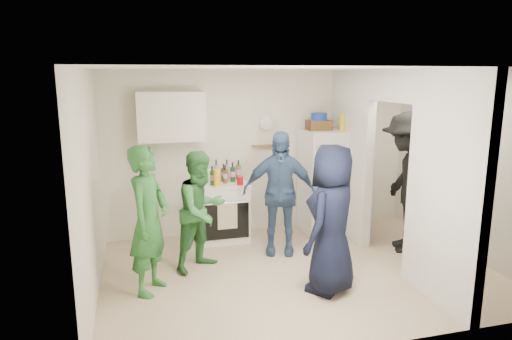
{
  "coord_description": "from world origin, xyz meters",
  "views": [
    {
      "loc": [
        -1.91,
        -5.05,
        2.44
      ],
      "look_at": [
        -0.45,
        0.4,
        1.25
      ],
      "focal_mm": 32.0,
      "sensor_mm": 36.0,
      "label": 1
    }
  ],
  "objects_px": {
    "yellow_cup_stack_top": "(342,122)",
    "person_denim": "(279,193)",
    "blue_bowl": "(319,117)",
    "person_nook": "(406,182)",
    "person_green_center": "(202,211)",
    "person_green_left": "(149,220)",
    "stove": "(223,211)",
    "fridge": "(324,182)",
    "wicker_basket": "(319,125)",
    "person_navy": "(332,219)"
  },
  "relations": [
    {
      "from": "yellow_cup_stack_top",
      "to": "person_denim",
      "type": "height_order",
      "value": "yellow_cup_stack_top"
    },
    {
      "from": "blue_bowl",
      "to": "person_nook",
      "type": "distance_m",
      "value": 1.61
    },
    {
      "from": "blue_bowl",
      "to": "person_green_center",
      "type": "xyz_separation_m",
      "value": [
        -1.95,
        -0.96,
        -1.05
      ]
    },
    {
      "from": "person_green_left",
      "to": "person_denim",
      "type": "xyz_separation_m",
      "value": [
        1.76,
        0.74,
        0.01
      ]
    },
    {
      "from": "stove",
      "to": "person_denim",
      "type": "relative_size",
      "value": 0.51
    },
    {
      "from": "person_green_left",
      "to": "person_green_center",
      "type": "relative_size",
      "value": 1.11
    },
    {
      "from": "fridge",
      "to": "yellow_cup_stack_top",
      "type": "height_order",
      "value": "yellow_cup_stack_top"
    },
    {
      "from": "yellow_cup_stack_top",
      "to": "person_green_left",
      "type": "distance_m",
      "value": 3.32
    },
    {
      "from": "blue_bowl",
      "to": "person_nook",
      "type": "height_order",
      "value": "person_nook"
    },
    {
      "from": "person_green_left",
      "to": "blue_bowl",
      "type": "bearing_deg",
      "value": -33.37
    },
    {
      "from": "blue_bowl",
      "to": "person_green_left",
      "type": "bearing_deg",
      "value": -150.99
    },
    {
      "from": "wicker_basket",
      "to": "person_green_center",
      "type": "xyz_separation_m",
      "value": [
        -1.95,
        -0.96,
        -0.92
      ]
    },
    {
      "from": "person_green_left",
      "to": "person_navy",
      "type": "relative_size",
      "value": 0.99
    },
    {
      "from": "person_denim",
      "to": "person_nook",
      "type": "xyz_separation_m",
      "value": [
        1.73,
        -0.35,
        0.12
      ]
    },
    {
      "from": "wicker_basket",
      "to": "person_denim",
      "type": "xyz_separation_m",
      "value": [
        -0.85,
        -0.71,
        -0.83
      ]
    },
    {
      "from": "wicker_basket",
      "to": "person_green_left",
      "type": "bearing_deg",
      "value": -150.99
    },
    {
      "from": "wicker_basket",
      "to": "person_navy",
      "type": "xyz_separation_m",
      "value": [
        -0.63,
        -1.96,
        -0.83
      ]
    },
    {
      "from": "fridge",
      "to": "wicker_basket",
      "type": "bearing_deg",
      "value": 153.43
    },
    {
      "from": "wicker_basket",
      "to": "person_denim",
      "type": "bearing_deg",
      "value": -140.23
    },
    {
      "from": "person_nook",
      "to": "person_green_left",
      "type": "bearing_deg",
      "value": -62.63
    },
    {
      "from": "person_denim",
      "to": "person_nook",
      "type": "relative_size",
      "value": 0.88
    },
    {
      "from": "stove",
      "to": "wicker_basket",
      "type": "height_order",
      "value": "wicker_basket"
    },
    {
      "from": "stove",
      "to": "blue_bowl",
      "type": "relative_size",
      "value": 3.65
    },
    {
      "from": "stove",
      "to": "fridge",
      "type": "distance_m",
      "value": 1.64
    },
    {
      "from": "person_navy",
      "to": "wicker_basket",
      "type": "bearing_deg",
      "value": -148.25
    },
    {
      "from": "wicker_basket",
      "to": "person_navy",
      "type": "bearing_deg",
      "value": -107.93
    },
    {
      "from": "stove",
      "to": "yellow_cup_stack_top",
      "type": "relative_size",
      "value": 3.5
    },
    {
      "from": "person_green_center",
      "to": "blue_bowl",
      "type": "bearing_deg",
      "value": -7.75
    },
    {
      "from": "person_green_center",
      "to": "person_navy",
      "type": "xyz_separation_m",
      "value": [
        1.32,
        -1.0,
        0.09
      ]
    },
    {
      "from": "person_denim",
      "to": "person_navy",
      "type": "relative_size",
      "value": 1.0
    },
    {
      "from": "person_green_center",
      "to": "person_nook",
      "type": "xyz_separation_m",
      "value": [
        2.83,
        -0.1,
        0.21
      ]
    },
    {
      "from": "blue_bowl",
      "to": "person_denim",
      "type": "height_order",
      "value": "blue_bowl"
    },
    {
      "from": "blue_bowl",
      "to": "person_nook",
      "type": "xyz_separation_m",
      "value": [
        0.88,
        -1.05,
        -0.84
      ]
    },
    {
      "from": "stove",
      "to": "person_nook",
      "type": "distance_m",
      "value": 2.65
    },
    {
      "from": "person_green_center",
      "to": "fridge",
      "type": "bearing_deg",
      "value": -10.03
    },
    {
      "from": "fridge",
      "to": "person_green_center",
      "type": "height_order",
      "value": "fridge"
    },
    {
      "from": "person_navy",
      "to": "person_denim",
      "type": "bearing_deg",
      "value": -120.44
    },
    {
      "from": "yellow_cup_stack_top",
      "to": "person_green_center",
      "type": "relative_size",
      "value": 0.16
    },
    {
      "from": "fridge",
      "to": "person_denim",
      "type": "bearing_deg",
      "value": -145.32
    },
    {
      "from": "fridge",
      "to": "person_green_center",
      "type": "bearing_deg",
      "value": -156.11
    },
    {
      "from": "stove",
      "to": "person_denim",
      "type": "distance_m",
      "value": 1.03
    },
    {
      "from": "wicker_basket",
      "to": "person_navy",
      "type": "relative_size",
      "value": 0.21
    },
    {
      "from": "fridge",
      "to": "person_denim",
      "type": "height_order",
      "value": "person_denim"
    },
    {
      "from": "person_green_left",
      "to": "person_nook",
      "type": "relative_size",
      "value": 0.87
    },
    {
      "from": "fridge",
      "to": "yellow_cup_stack_top",
      "type": "bearing_deg",
      "value": -24.44
    },
    {
      "from": "fridge",
      "to": "blue_bowl",
      "type": "bearing_deg",
      "value": 153.43
    },
    {
      "from": "fridge",
      "to": "person_green_left",
      "type": "relative_size",
      "value": 0.95
    },
    {
      "from": "yellow_cup_stack_top",
      "to": "person_navy",
      "type": "bearing_deg",
      "value": -117.82
    },
    {
      "from": "wicker_basket",
      "to": "person_green_center",
      "type": "bearing_deg",
      "value": -153.83
    },
    {
      "from": "stove",
      "to": "person_denim",
      "type": "xyz_separation_m",
      "value": [
        0.65,
        -0.69,
        0.41
      ]
    }
  ]
}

